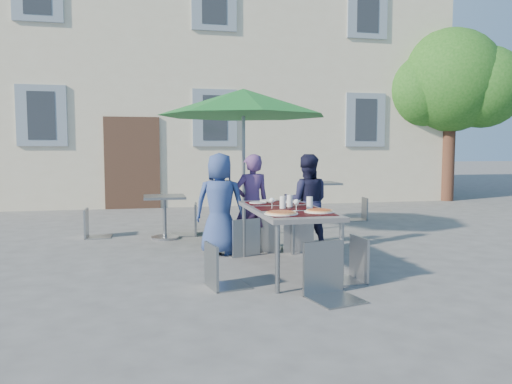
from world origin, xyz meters
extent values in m
plane|color=#4D4D4F|center=(0.00, 0.00, 0.00)|extent=(90.00, 90.00, 0.00)
cube|color=beige|center=(0.00, 11.50, 3.50)|extent=(13.00, 8.00, 7.00)
cube|color=#432C20|center=(-2.00, 7.47, 1.10)|extent=(1.30, 0.06, 2.20)
cube|color=gray|center=(-4.00, 7.47, 2.20)|extent=(1.10, 0.06, 1.40)
cube|color=#262B33|center=(-4.00, 7.45, 2.20)|extent=(0.60, 0.04, 1.10)
cube|color=gray|center=(0.00, 7.47, 2.20)|extent=(1.10, 0.06, 1.40)
cube|color=#262B33|center=(0.00, 7.45, 2.20)|extent=(0.60, 0.04, 1.10)
cube|color=gray|center=(0.00, 7.47, 5.00)|extent=(1.10, 0.06, 1.40)
cube|color=#262B33|center=(0.00, 7.45, 5.00)|extent=(0.60, 0.04, 1.10)
cube|color=gray|center=(4.00, 7.47, 2.20)|extent=(1.10, 0.06, 1.40)
cube|color=#262B33|center=(4.00, 7.45, 2.20)|extent=(0.60, 0.04, 1.10)
cube|color=gray|center=(4.00, 7.47, 5.00)|extent=(1.10, 0.06, 1.40)
cube|color=#262B33|center=(4.00, 7.45, 5.00)|extent=(0.60, 0.04, 1.10)
cylinder|color=#4A2C1F|center=(6.50, 7.50, 1.40)|extent=(0.36, 0.36, 2.80)
sphere|color=#194E14|center=(6.50, 7.50, 3.30)|extent=(2.80, 2.80, 2.80)
sphere|color=#194E14|center=(5.70, 7.80, 3.00)|extent=(2.00, 2.00, 2.00)
sphere|color=#194E14|center=(7.20, 7.10, 3.10)|extent=(2.20, 2.20, 2.20)
sphere|color=#194E14|center=(6.70, 8.10, 3.80)|extent=(1.80, 1.80, 1.80)
cube|color=#404044|center=(-0.09, 0.75, 0.72)|extent=(0.80, 1.85, 0.05)
cylinder|color=gray|center=(-0.43, -0.12, 0.35)|extent=(0.05, 0.05, 0.70)
cylinder|color=gray|center=(0.25, -0.12, 0.35)|extent=(0.05, 0.05, 0.70)
cylinder|color=gray|center=(-0.43, 1.61, 0.35)|extent=(0.05, 0.05, 0.70)
cylinder|color=gray|center=(0.25, 1.61, 0.35)|extent=(0.05, 0.05, 0.70)
cube|color=black|center=(-0.09, 0.20, 0.75)|extent=(0.70, 0.42, 0.01)
cube|color=black|center=(-0.09, 0.75, 0.75)|extent=(0.70, 0.42, 0.01)
cube|color=black|center=(-0.09, 1.30, 0.75)|extent=(0.70, 0.42, 0.01)
cylinder|color=white|center=(-0.31, 0.20, 0.76)|extent=(0.36, 0.36, 0.01)
cylinder|color=tan|center=(-0.31, 0.20, 0.77)|extent=(0.32, 0.32, 0.01)
cylinder|color=#92330E|center=(-0.31, 0.20, 0.78)|extent=(0.28, 0.28, 0.01)
cylinder|color=white|center=(0.15, 0.28, 0.76)|extent=(0.33, 0.33, 0.01)
cylinder|color=tan|center=(0.15, 0.28, 0.77)|extent=(0.29, 0.29, 0.01)
cylinder|color=maroon|center=(0.15, 0.28, 0.78)|extent=(0.25, 0.25, 0.01)
cylinder|color=silver|center=(-0.15, 0.68, 0.82)|extent=(0.07, 0.07, 0.15)
cylinder|color=silver|center=(-0.03, 0.81, 0.82)|extent=(0.07, 0.07, 0.15)
cylinder|color=silver|center=(0.13, 0.56, 0.82)|extent=(0.07, 0.07, 0.15)
cylinder|color=silver|center=(-0.28, 0.71, 0.75)|extent=(0.06, 0.06, 0.00)
cylinder|color=silver|center=(-0.28, 0.71, 0.79)|extent=(0.01, 0.01, 0.08)
sphere|color=silver|center=(-0.28, 0.71, 0.85)|extent=(0.06, 0.06, 0.06)
cylinder|color=silver|center=(-0.05, 0.48, 0.75)|extent=(0.06, 0.06, 0.00)
cylinder|color=silver|center=(-0.05, 0.48, 0.79)|extent=(0.01, 0.01, 0.08)
sphere|color=silver|center=(-0.05, 0.48, 0.85)|extent=(0.06, 0.06, 0.06)
cylinder|color=white|center=(-0.31, 1.31, 0.76)|extent=(0.22, 0.22, 0.01)
cube|color=#A7A8AF|center=(-0.17, 1.31, 0.76)|extent=(0.02, 0.18, 0.00)
cylinder|color=white|center=(0.09, 1.29, 0.76)|extent=(0.22, 0.22, 0.01)
cube|color=#A7A8AF|center=(0.23, 1.29, 0.76)|extent=(0.02, 0.18, 0.00)
cylinder|color=white|center=(-0.12, 1.53, 0.76)|extent=(0.22, 0.22, 0.01)
cube|color=#A7A8AF|center=(0.02, 1.53, 0.76)|extent=(0.02, 0.18, 0.00)
imported|color=navy|center=(-0.72, 1.83, 0.70)|extent=(0.78, 0.61, 1.39)
imported|color=#55366E|center=(-0.25, 1.93, 0.69)|extent=(0.54, 0.40, 1.37)
imported|color=#181935|center=(0.55, 1.93, 0.68)|extent=(0.74, 0.54, 1.37)
cube|color=#8E9499|center=(-0.46, 1.82, 0.46)|extent=(0.55, 0.55, 0.03)
cube|color=#8E9499|center=(-0.39, 1.63, 0.71)|extent=(0.41, 0.18, 0.51)
cylinder|color=#8E9499|center=(-0.36, 2.06, 0.22)|extent=(0.02, 0.02, 0.45)
cylinder|color=#8E9499|center=(-0.70, 1.93, 0.22)|extent=(0.02, 0.02, 0.45)
cylinder|color=#8E9499|center=(-0.23, 1.72, 0.22)|extent=(0.02, 0.02, 0.45)
cylinder|color=#8E9499|center=(-0.57, 1.59, 0.22)|extent=(0.02, 0.02, 0.45)
cube|color=gray|center=(-0.03, 1.99, 0.44)|extent=(0.52, 0.52, 0.03)
cube|color=gray|center=(-0.09, 1.80, 0.68)|extent=(0.39, 0.16, 0.49)
cylinder|color=gray|center=(0.20, 2.09, 0.21)|extent=(0.02, 0.02, 0.43)
cylinder|color=gray|center=(-0.13, 2.21, 0.21)|extent=(0.02, 0.02, 0.43)
cylinder|color=gray|center=(0.08, 1.76, 0.21)|extent=(0.02, 0.02, 0.43)
cylinder|color=gray|center=(-0.25, 1.88, 0.21)|extent=(0.02, 0.02, 0.43)
cube|color=gray|center=(0.41, 1.90, 0.45)|extent=(0.51, 0.51, 0.03)
cube|color=gray|center=(0.36, 1.70, 0.70)|extent=(0.41, 0.13, 0.50)
cylinder|color=gray|center=(0.63, 2.03, 0.22)|extent=(0.02, 0.02, 0.44)
cylinder|color=gray|center=(0.28, 2.12, 0.22)|extent=(0.02, 0.02, 0.44)
cylinder|color=gray|center=(0.54, 1.68, 0.22)|extent=(0.02, 0.02, 0.44)
cylinder|color=gray|center=(0.19, 1.77, 0.22)|extent=(0.02, 0.02, 0.44)
cube|color=gray|center=(-0.87, 0.23, 0.42)|extent=(0.46, 0.46, 0.03)
cube|color=gray|center=(-1.05, 0.19, 0.66)|extent=(0.10, 0.39, 0.47)
cylinder|color=gray|center=(-0.67, 0.09, 0.21)|extent=(0.02, 0.02, 0.41)
cylinder|color=gray|center=(-0.74, 0.42, 0.21)|extent=(0.02, 0.02, 0.41)
cylinder|color=gray|center=(-1.00, 0.03, 0.21)|extent=(0.02, 0.02, 0.41)
cylinder|color=gray|center=(-1.07, 0.36, 0.21)|extent=(0.02, 0.02, 0.41)
cube|color=gray|center=(0.38, 0.15, 0.44)|extent=(0.44, 0.44, 0.03)
cube|color=gray|center=(0.57, 0.17, 0.68)|extent=(0.06, 0.41, 0.49)
cylinder|color=gray|center=(0.19, 0.32, 0.21)|extent=(0.02, 0.02, 0.43)
cylinder|color=gray|center=(0.22, -0.03, 0.21)|extent=(0.02, 0.02, 0.43)
cylinder|color=gray|center=(0.54, 0.34, 0.21)|extent=(0.02, 0.02, 0.43)
cylinder|color=gray|center=(0.57, -0.01, 0.21)|extent=(0.02, 0.02, 0.43)
cube|color=gray|center=(0.05, -0.47, 0.49)|extent=(0.55, 0.55, 0.03)
cube|color=gray|center=(0.00, -0.26, 0.76)|extent=(0.45, 0.14, 0.54)
cylinder|color=gray|center=(-0.09, -0.70, 0.24)|extent=(0.02, 0.02, 0.48)
cylinder|color=gray|center=(0.28, -0.61, 0.24)|extent=(0.02, 0.02, 0.48)
cylinder|color=gray|center=(-0.18, -0.32, 0.24)|extent=(0.02, 0.02, 0.48)
cylinder|color=gray|center=(0.20, -0.23, 0.24)|extent=(0.02, 0.02, 0.48)
cylinder|color=#A7A8AF|center=(-0.14, 3.11, 0.05)|extent=(0.50, 0.50, 0.10)
cylinder|color=gray|center=(-0.14, 3.11, 1.12)|extent=(0.06, 0.06, 2.24)
cone|color=#166726|center=(-0.14, 3.11, 2.19)|extent=(2.75, 2.75, 0.44)
cylinder|color=#A7A8AF|center=(-1.41, 3.21, 0.02)|extent=(0.44, 0.44, 0.04)
cylinder|color=gray|center=(-1.41, 3.21, 0.32)|extent=(0.06, 0.06, 0.65)
cube|color=gray|center=(-1.41, 3.21, 0.68)|extent=(0.65, 0.65, 0.04)
cube|color=gray|center=(-2.46, 3.57, 0.43)|extent=(0.41, 0.41, 0.03)
cube|color=gray|center=(-2.65, 3.58, 0.66)|extent=(0.04, 0.40, 0.47)
cylinder|color=gray|center=(-2.30, 3.40, 0.21)|extent=(0.02, 0.02, 0.42)
cylinder|color=gray|center=(-2.29, 3.74, 0.21)|extent=(0.02, 0.02, 0.42)
cylinder|color=gray|center=(-2.64, 3.41, 0.21)|extent=(0.02, 0.02, 0.42)
cylinder|color=gray|center=(-2.63, 3.75, 0.21)|extent=(0.02, 0.02, 0.42)
cube|color=gray|center=(-1.10, 3.50, 0.47)|extent=(0.49, 0.49, 0.03)
cube|color=gray|center=(-0.89, 3.48, 0.74)|extent=(0.08, 0.44, 0.53)
cylinder|color=gray|center=(-1.26, 3.71, 0.23)|extent=(0.02, 0.02, 0.46)
cylinder|color=gray|center=(-1.31, 3.34, 0.23)|extent=(0.02, 0.02, 0.46)
cylinder|color=gray|center=(-0.89, 3.67, 0.23)|extent=(0.02, 0.02, 0.46)
cylinder|color=gray|center=(-0.93, 3.29, 0.23)|extent=(0.02, 0.02, 0.46)
cylinder|color=#A7A8AF|center=(1.75, 4.70, 0.02)|extent=(0.44, 0.44, 0.04)
cylinder|color=gray|center=(1.75, 4.70, 0.36)|extent=(0.06, 0.06, 0.72)
cube|color=gray|center=(1.75, 4.70, 0.75)|extent=(0.72, 0.72, 0.04)
cube|color=gray|center=(1.47, 4.40, 0.45)|extent=(0.54, 0.54, 0.03)
cube|color=gray|center=(1.29, 4.48, 0.70)|extent=(0.18, 0.40, 0.50)
cylinder|color=gray|center=(1.57, 4.17, 0.22)|extent=(0.02, 0.02, 0.44)
cylinder|color=gray|center=(1.70, 4.51, 0.22)|extent=(0.02, 0.02, 0.44)
cylinder|color=gray|center=(1.24, 4.30, 0.22)|extent=(0.02, 0.02, 0.44)
cylinder|color=gray|center=(1.37, 4.64, 0.22)|extent=(0.02, 0.02, 0.44)
cube|color=gray|center=(2.45, 4.50, 0.41)|extent=(0.43, 0.43, 0.03)
cube|color=gray|center=(2.63, 4.47, 0.64)|extent=(0.08, 0.38, 0.46)
cylinder|color=gray|center=(2.32, 4.69, 0.20)|extent=(0.02, 0.02, 0.40)
cylinder|color=gray|center=(2.27, 4.36, 0.20)|extent=(0.02, 0.02, 0.40)
cylinder|color=gray|center=(2.64, 4.64, 0.20)|extent=(0.02, 0.02, 0.40)
cylinder|color=gray|center=(2.59, 4.31, 0.20)|extent=(0.02, 0.02, 0.40)
camera|label=1|loc=(-1.70, -4.85, 1.45)|focal=35.00mm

